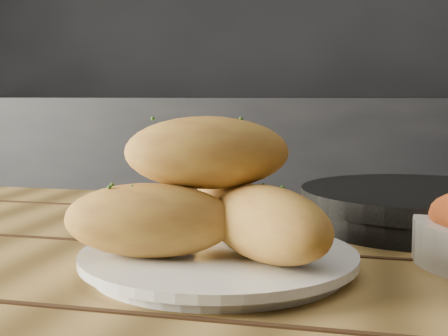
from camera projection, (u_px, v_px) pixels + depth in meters
counter at (386, 260)px, 1.74m from camera, size 2.80×0.60×0.90m
plate at (219, 260)px, 0.55m from camera, size 0.25×0.25×0.02m
bread_rolls at (212, 200)px, 0.55m from camera, size 0.25×0.22×0.12m
skillet at (422, 207)px, 0.74m from camera, size 0.40×0.28×0.05m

